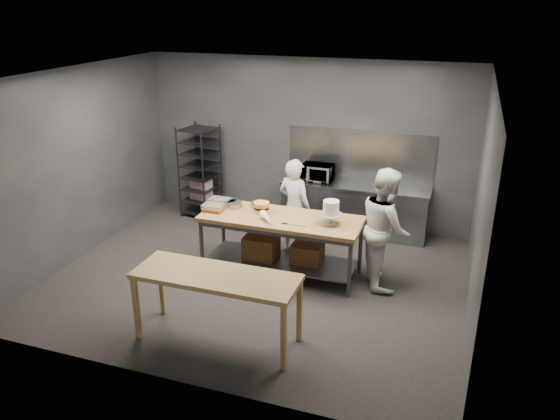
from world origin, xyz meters
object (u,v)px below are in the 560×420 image
at_px(work_table, 281,238).
at_px(speed_rack, 200,172).
at_px(chef_behind, 294,207).
at_px(layer_cake, 262,207).
at_px(chef_right, 385,228).
at_px(near_counter, 216,281).
at_px(microwave, 317,173).
at_px(frosted_cake_stand, 331,210).

bearing_deg(work_table, speed_rack, 141.30).
relative_size(work_table, chef_behind, 1.49).
bearing_deg(work_table, layer_cake, 167.68).
relative_size(work_table, chef_right, 1.36).
relative_size(speed_rack, chef_right, 0.99).
xyz_separation_m(near_counter, chef_right, (1.68, 2.10, 0.07)).
relative_size(near_counter, chef_behind, 1.24).
bearing_deg(microwave, layer_cake, -101.84).
bearing_deg(near_counter, chef_right, 51.37).
xyz_separation_m(near_counter, speed_rack, (-2.08, 3.71, 0.04)).
bearing_deg(layer_cake, speed_rack, 137.93).
bearing_deg(near_counter, speed_rack, 119.30).
relative_size(chef_behind, chef_right, 0.91).
height_order(work_table, speed_rack, speed_rack).
distance_m(microwave, frosted_cake_stand, 2.05).
xyz_separation_m(microwave, frosted_cake_stand, (0.72, -1.91, 0.09)).
bearing_deg(layer_cake, microwave, 78.16).
relative_size(speed_rack, layer_cake, 7.50).
height_order(near_counter, chef_behind, chef_behind).
distance_m(near_counter, layer_cake, 2.01).
bearing_deg(chef_right, near_counter, 120.33).
xyz_separation_m(speed_rack, layer_cake, (1.91, -1.72, 0.14)).
distance_m(frosted_cake_stand, layer_cake, 1.11).
bearing_deg(microwave, frosted_cake_stand, -69.35).
bearing_deg(microwave, chef_behind, -93.12).
bearing_deg(near_counter, chef_behind, 87.01).
height_order(microwave, layer_cake, microwave).
distance_m(chef_behind, chef_right, 1.63).
xyz_separation_m(chef_behind, layer_cake, (-0.32, -0.65, 0.20)).
bearing_deg(speed_rack, work_table, -38.70).
bearing_deg(work_table, microwave, 88.61).
height_order(near_counter, chef_right, chef_right).
distance_m(near_counter, microwave, 3.81).
xyz_separation_m(speed_rack, chef_right, (3.76, -1.62, 0.03)).
xyz_separation_m(chef_right, layer_cake, (-1.85, -0.10, 0.12)).
distance_m(chef_right, frosted_cake_stand, 0.83).
distance_m(chef_right, microwave, 2.25).
height_order(work_table, chef_right, chef_right).
height_order(work_table, chef_behind, chef_behind).
height_order(work_table, microwave, microwave).
bearing_deg(chef_behind, microwave, -75.37).
bearing_deg(chef_right, work_table, 75.59).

